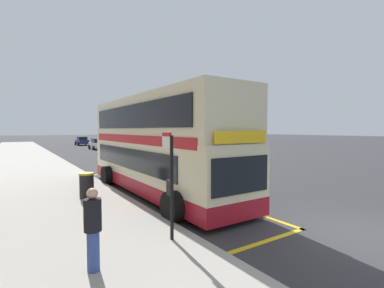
{
  "coord_description": "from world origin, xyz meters",
  "views": [
    {
      "loc": [
        -8.02,
        -3.62,
        2.93
      ],
      "look_at": [
        0.03,
        8.59,
        2.17
      ],
      "focal_mm": 25.6,
      "sensor_mm": 36.0,
      "label": 1
    }
  ],
  "objects_px": {
    "parked_car_white_far": "(98,144)",
    "parked_car_navy_across": "(82,141)",
    "litter_bin": "(87,185)",
    "pedestrian_waiting_near_sign": "(93,226)",
    "double_decker_bus": "(156,148)",
    "bus_stop_sign": "(170,177)"
  },
  "relations": [
    {
      "from": "double_decker_bus",
      "to": "litter_bin",
      "type": "height_order",
      "value": "double_decker_bus"
    },
    {
      "from": "parked_car_white_far",
      "to": "litter_bin",
      "type": "relative_size",
      "value": 4.08
    },
    {
      "from": "pedestrian_waiting_near_sign",
      "to": "parked_car_navy_across",
      "type": "bearing_deg",
      "value": 78.71
    },
    {
      "from": "double_decker_bus",
      "to": "parked_car_navy_across",
      "type": "xyz_separation_m",
      "value": [
        5.46,
        42.89,
        -1.27
      ]
    },
    {
      "from": "bus_stop_sign",
      "to": "litter_bin",
      "type": "bearing_deg",
      "value": 98.46
    },
    {
      "from": "bus_stop_sign",
      "to": "pedestrian_waiting_near_sign",
      "type": "bearing_deg",
      "value": -164.08
    },
    {
      "from": "parked_car_white_far",
      "to": "pedestrian_waiting_near_sign",
      "type": "distance_m",
      "value": 37.53
    },
    {
      "from": "parked_car_white_far",
      "to": "parked_car_navy_across",
      "type": "relative_size",
      "value": 1.0
    },
    {
      "from": "parked_car_white_far",
      "to": "parked_car_navy_across",
      "type": "xyz_separation_m",
      "value": [
        0.32,
        12.52,
        0.0
      ]
    },
    {
      "from": "parked_car_navy_across",
      "to": "parked_car_white_far",
      "type": "bearing_deg",
      "value": -92.38
    },
    {
      "from": "parked_car_white_far",
      "to": "litter_bin",
      "type": "xyz_separation_m",
      "value": [
        -8.21,
        -30.16,
        -0.14
      ]
    },
    {
      "from": "parked_car_navy_across",
      "to": "litter_bin",
      "type": "distance_m",
      "value": 43.52
    },
    {
      "from": "litter_bin",
      "to": "pedestrian_waiting_near_sign",
      "type": "bearing_deg",
      "value": -101.26
    },
    {
      "from": "bus_stop_sign",
      "to": "pedestrian_waiting_near_sign",
      "type": "distance_m",
      "value": 2.25
    },
    {
      "from": "pedestrian_waiting_near_sign",
      "to": "double_decker_bus",
      "type": "bearing_deg",
      "value": 54.24
    },
    {
      "from": "parked_car_white_far",
      "to": "pedestrian_waiting_near_sign",
      "type": "bearing_deg",
      "value": -106.74
    },
    {
      "from": "bus_stop_sign",
      "to": "pedestrian_waiting_near_sign",
      "type": "height_order",
      "value": "bus_stop_sign"
    },
    {
      "from": "parked_car_white_far",
      "to": "litter_bin",
      "type": "distance_m",
      "value": 31.26
    },
    {
      "from": "parked_car_white_far",
      "to": "litter_bin",
      "type": "bearing_deg",
      "value": -107.4
    },
    {
      "from": "bus_stop_sign",
      "to": "pedestrian_waiting_near_sign",
      "type": "xyz_separation_m",
      "value": [
        -2.06,
        -0.59,
        -0.7
      ]
    },
    {
      "from": "parked_car_navy_across",
      "to": "litter_bin",
      "type": "height_order",
      "value": "parked_car_navy_across"
    },
    {
      "from": "pedestrian_waiting_near_sign",
      "to": "litter_bin",
      "type": "distance_m",
      "value": 6.3
    }
  ]
}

